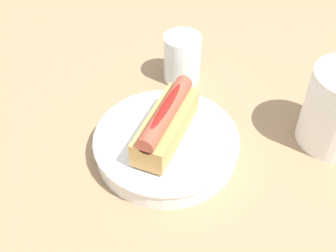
% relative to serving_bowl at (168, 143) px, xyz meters
% --- Properties ---
extents(ground_plane, '(2.40, 2.40, 0.00)m').
position_rel_serving_bowl_xyz_m(ground_plane, '(-0.02, -0.00, -0.02)').
color(ground_plane, '#9E7A56').
extents(serving_bowl, '(0.23, 0.23, 0.04)m').
position_rel_serving_bowl_xyz_m(serving_bowl, '(0.00, 0.00, 0.00)').
color(serving_bowl, white).
rests_on(serving_bowl, ground_plane).
extents(hotdog_front, '(0.16, 0.10, 0.06)m').
position_rel_serving_bowl_xyz_m(hotdog_front, '(-0.00, 0.00, 0.04)').
color(hotdog_front, tan).
rests_on(hotdog_front, serving_bowl).
extents(water_glass, '(0.07, 0.07, 0.09)m').
position_rel_serving_bowl_xyz_m(water_glass, '(-0.19, 0.02, 0.02)').
color(water_glass, white).
rests_on(water_glass, ground_plane).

